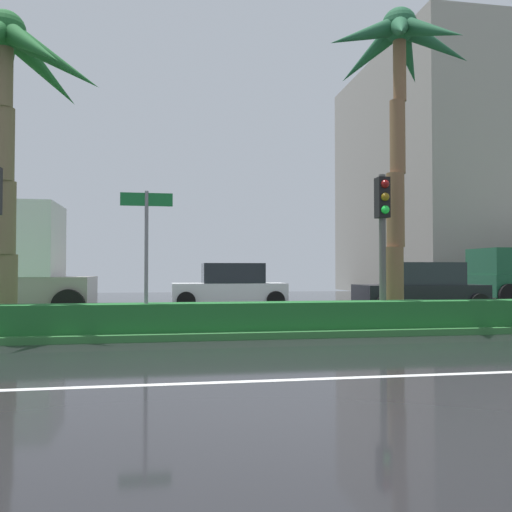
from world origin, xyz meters
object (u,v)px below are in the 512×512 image
traffic_signal_median_right (383,221)px  car_in_traffic_leading (230,287)px  car_in_traffic_second (421,289)px  palm_tree_centre_left (399,76)px  palm_tree_mid_left (5,82)px  street_name_sign (146,241)px

traffic_signal_median_right → car_in_traffic_leading: (-2.63, 8.36, -1.79)m
car_in_traffic_second → traffic_signal_median_right: bearing=55.1°
palm_tree_centre_left → car_in_traffic_leading: 9.96m
palm_tree_mid_left → traffic_signal_median_right: size_ratio=2.03×
palm_tree_centre_left → palm_tree_mid_left: bearing=179.9°
palm_tree_mid_left → car_in_traffic_second: (12.29, 4.15, -4.93)m
traffic_signal_median_right → car_in_traffic_second: traffic_signal_median_right is taller
palm_tree_centre_left → traffic_signal_median_right: bearing=-132.8°
palm_tree_centre_left → street_name_sign: palm_tree_centre_left is taller
palm_tree_centre_left → street_name_sign: (-6.37, -1.27, -4.42)m
traffic_signal_median_right → street_name_sign: size_ratio=1.19×
palm_tree_centre_left → street_name_sign: 7.85m
palm_tree_mid_left → street_name_sign: size_ratio=2.41×
palm_tree_centre_left → car_in_traffic_leading: palm_tree_centre_left is taller
palm_tree_centre_left → car_in_traffic_second: 7.53m
car_in_traffic_leading → car_in_traffic_second: size_ratio=1.00×
palm_tree_centre_left → car_in_traffic_second: size_ratio=1.90×
street_name_sign → car_in_traffic_leading: size_ratio=0.70×
palm_tree_mid_left → street_name_sign: palm_tree_mid_left is taller
traffic_signal_median_right → palm_tree_mid_left: bearing=173.5°
street_name_sign → car_in_traffic_leading: 9.19m
palm_tree_centre_left → car_in_traffic_second: (2.68, 4.17, -5.67)m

